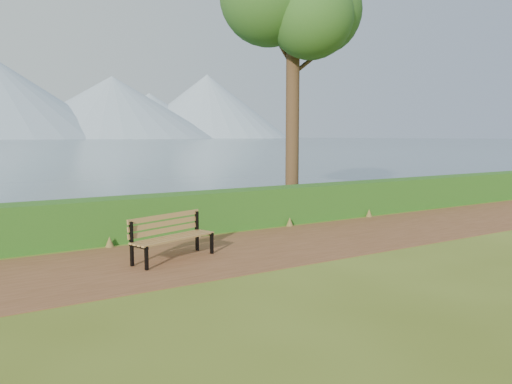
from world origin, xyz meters
TOP-DOWN VIEW (x-y plane):
  - ground at (0.00, 0.00)m, footprint 140.00×140.00m
  - path at (0.00, 0.30)m, footprint 40.00×3.40m
  - hedge at (0.00, 2.60)m, footprint 32.00×0.85m
  - bench at (-2.47, 0.36)m, footprint 1.83×1.04m

SIDE VIEW (x-z plane):
  - ground at x=0.00m, z-range 0.00..0.00m
  - path at x=0.00m, z-range 0.00..0.01m
  - hedge at x=0.00m, z-range 0.00..1.00m
  - bench at x=-2.47m, z-range 0.07..0.95m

